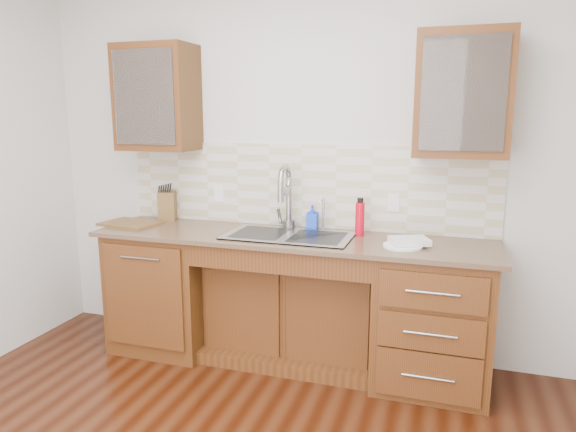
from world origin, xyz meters
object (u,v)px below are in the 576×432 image
(knife_block, at_px, (168,205))
(cutting_board, at_px, (130,223))
(plate, at_px, (403,246))
(soap_bottle, at_px, (312,217))
(water_bottle, at_px, (360,219))

(knife_block, relative_size, cutting_board, 0.55)
(plate, xyz_separation_m, cutting_board, (-1.98, 0.05, 0.00))
(plate, bearing_deg, soap_bottle, 153.44)
(soap_bottle, relative_size, water_bottle, 0.75)
(plate, relative_size, cutting_board, 0.60)
(water_bottle, xyz_separation_m, plate, (0.30, -0.22, -0.11))
(knife_block, bearing_deg, plate, -30.58)
(water_bottle, distance_m, plate, 0.39)
(soap_bottle, xyz_separation_m, cutting_board, (-1.31, -0.28, -0.08))
(soap_bottle, bearing_deg, cutting_board, -172.83)
(soap_bottle, distance_m, water_bottle, 0.38)
(soap_bottle, xyz_separation_m, plate, (0.66, -0.33, -0.08))
(plate, xyz_separation_m, knife_block, (-1.81, 0.31, 0.10))
(soap_bottle, relative_size, cutting_board, 0.42)
(cutting_board, bearing_deg, plate, -1.57)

